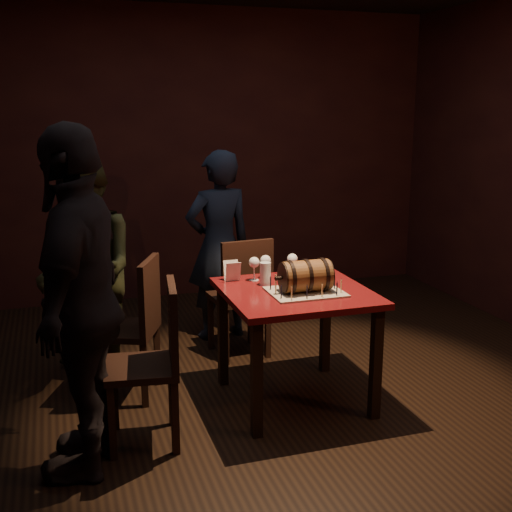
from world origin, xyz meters
name	(u,v)px	position (x,y,z in m)	size (l,w,h in m)	color
room_shell	(270,186)	(0.00, 0.00, 1.40)	(5.04, 5.04, 2.80)	black
pub_table	(295,306)	(0.14, -0.10, 0.64)	(0.90, 0.90, 0.75)	#4E0D10
cake_board	(305,292)	(0.17, -0.19, 0.76)	(0.45, 0.35, 0.01)	#A19582
barrel_cake	(306,276)	(0.17, -0.19, 0.86)	(0.36, 0.21, 0.21)	brown
birthday_candles	(306,285)	(0.17, -0.19, 0.80)	(0.40, 0.30, 0.09)	#E3CC87
wine_glass_left	(254,263)	(-0.05, 0.18, 0.87)	(0.07, 0.07, 0.16)	silver
wine_glass_mid	(265,262)	(0.04, 0.21, 0.87)	(0.07, 0.07, 0.16)	silver
wine_glass_right	(292,260)	(0.23, 0.20, 0.87)	(0.07, 0.07, 0.16)	silver
pint_of_ale	(265,274)	(-0.01, 0.06, 0.82)	(0.07, 0.07, 0.15)	silver
menu_card	(232,271)	(-0.19, 0.22, 0.81)	(0.10, 0.05, 0.13)	white
chair_back	(243,291)	(0.03, 0.70, 0.52)	(0.44, 0.44, 0.93)	black
chair_left_rear	(136,320)	(-0.82, 0.28, 0.52)	(0.52, 0.52, 0.93)	black
chair_left_front	(156,355)	(-0.79, -0.35, 0.52)	(0.45, 0.45, 0.93)	black
person_back	(219,246)	(-0.03, 1.20, 0.77)	(0.56, 0.37, 1.54)	black
person_left_rear	(86,272)	(-1.10, 0.60, 0.79)	(0.77, 0.60, 1.58)	#3B3D1E
person_left_front	(81,303)	(-1.18, -0.50, 0.91)	(1.06, 0.44, 1.81)	black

